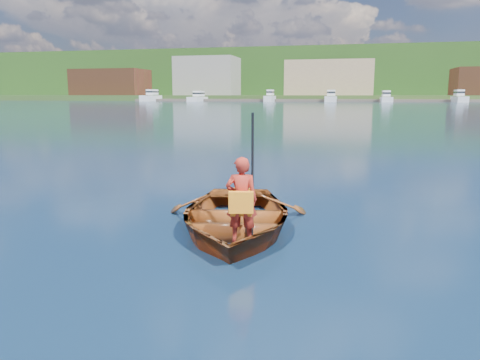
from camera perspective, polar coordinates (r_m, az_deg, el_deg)
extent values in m
plane|color=#0E233D|center=(7.89, -8.67, -5.61)|extent=(600.00, 600.00, 0.00)
imported|color=maroon|center=(7.53, -0.69, -4.48)|extent=(3.23, 4.06, 0.75)
imported|color=#B22B1F|center=(6.53, 0.18, -2.43)|extent=(0.49, 0.37, 1.22)
cube|color=orange|center=(6.42, 0.13, -2.74)|extent=(0.35, 0.16, 0.30)
cube|color=orange|center=(6.65, 0.22, -2.27)|extent=(0.35, 0.14, 0.30)
cube|color=orange|center=(6.58, 0.17, -4.03)|extent=(0.34, 0.27, 0.05)
cylinder|color=black|center=(6.62, 1.53, 0.35)|extent=(0.04, 0.04, 1.81)
cube|color=#2E4F22|center=(197.06, 12.55, 9.76)|extent=(400.00, 80.00, 2.00)
cube|color=#294D21|center=(247.21, 12.81, 12.14)|extent=(400.00, 100.00, 22.00)
cube|color=brown|center=(155.23, 16.26, 9.29)|extent=(160.04, 10.09, 0.80)
cube|color=brown|center=(195.56, -15.47, 11.39)|extent=(28.00, 16.00, 10.00)
cube|color=gray|center=(180.10, -3.98, 12.49)|extent=(22.00, 16.00, 14.00)
cube|color=tan|center=(172.31, 10.81, 12.11)|extent=(30.00, 16.00, 12.00)
cube|color=white|center=(164.03, -10.80, 9.71)|extent=(3.28, 11.73, 2.19)
cube|color=white|center=(165.10, -10.66, 10.49)|extent=(2.30, 5.28, 1.80)
cube|color=black|center=(165.10, -10.66, 10.52)|extent=(2.36, 5.51, 0.50)
cube|color=white|center=(158.04, -5.19, 9.76)|extent=(3.44, 12.30, 1.65)
cube|color=white|center=(159.20, -5.06, 10.44)|extent=(2.41, 5.53, 1.80)
cube|color=black|center=(159.20, -5.06, 10.48)|extent=(2.48, 5.78, 0.50)
cube|color=white|center=(152.17, 3.66, 9.81)|extent=(2.57, 9.17, 2.02)
cube|color=white|center=(153.07, 3.72, 10.61)|extent=(1.80, 4.13, 1.80)
cube|color=black|center=(153.07, 3.72, 10.64)|extent=(1.85, 4.31, 0.50)
cube|color=white|center=(150.16, 11.03, 9.62)|extent=(3.34, 11.94, 1.92)
cube|color=white|center=(151.35, 11.07, 10.40)|extent=(2.34, 5.38, 1.80)
cube|color=black|center=(151.35, 11.07, 10.44)|extent=(2.41, 5.61, 0.50)
cube|color=white|center=(150.40, 17.38, 9.31)|extent=(3.22, 11.50, 1.68)
cube|color=white|center=(151.54, 17.39, 10.04)|extent=(2.25, 5.17, 1.80)
cube|color=black|center=(151.54, 17.39, 10.08)|extent=(2.32, 5.40, 0.50)
cube|color=white|center=(153.20, 25.17, 8.85)|extent=(2.99, 10.70, 1.89)
cube|color=white|center=(154.24, 25.15, 9.62)|extent=(2.10, 4.81, 1.80)
cube|color=black|center=(154.24, 25.15, 9.65)|extent=(2.16, 5.03, 0.50)
cylinder|color=#382314|center=(243.86, -11.48, 11.68)|extent=(0.80, 0.80, 3.45)
sphere|color=#1D551F|center=(244.02, -11.52, 12.75)|extent=(6.43, 6.43, 6.43)
cylinder|color=#382314|center=(271.91, 2.88, 13.52)|extent=(0.80, 0.80, 2.65)
sphere|color=#1D551F|center=(272.13, 2.89, 14.27)|extent=(4.94, 4.94, 4.94)
cylinder|color=#382314|center=(276.44, 2.39, 13.69)|extent=(0.80, 0.80, 3.08)
sphere|color=#1D551F|center=(276.72, 2.39, 14.53)|extent=(5.74, 5.74, 5.74)
cylinder|color=#382314|center=(268.60, 19.54, 13.00)|extent=(0.80, 0.80, 2.76)
sphere|color=#1D551F|center=(268.83, 19.59, 13.78)|extent=(5.15, 5.15, 5.15)
cylinder|color=#382314|center=(211.37, 20.43, 10.70)|extent=(0.80, 0.80, 2.53)
sphere|color=#1D551F|center=(211.45, 20.49, 11.61)|extent=(4.73, 4.73, 4.73)
cylinder|color=#382314|center=(216.85, 8.05, 11.55)|extent=(0.80, 0.80, 2.71)
sphere|color=#1D551F|center=(216.96, 8.07, 12.51)|extent=(5.06, 5.06, 5.06)
cylinder|color=#382314|center=(286.20, -8.74, 13.18)|extent=(0.80, 0.80, 2.45)
sphere|color=#1D551F|center=(286.38, -8.76, 13.83)|extent=(4.57, 4.57, 4.57)
cylinder|color=#382314|center=(271.16, 12.16, 13.46)|extent=(0.80, 0.80, 2.55)
sphere|color=#1D551F|center=(271.39, 12.19, 14.18)|extent=(4.77, 4.77, 4.77)
cylinder|color=#382314|center=(270.41, 11.46, 13.62)|extent=(0.80, 0.80, 4.07)
sphere|color=#1D551F|center=(270.79, 11.50, 14.77)|extent=(7.60, 7.60, 7.60)
cylinder|color=#382314|center=(282.95, 11.95, 13.80)|extent=(0.80, 0.80, 2.48)
sphere|color=#1D551F|center=(283.18, 11.98, 14.47)|extent=(4.64, 4.64, 4.64)
cylinder|color=#382314|center=(229.40, 6.86, 12.16)|extent=(0.80, 0.80, 3.19)
sphere|color=#1D551F|center=(229.58, 6.89, 13.22)|extent=(5.95, 5.95, 5.95)
cylinder|color=#382314|center=(246.68, -8.80, 12.00)|extent=(0.80, 0.80, 2.89)
sphere|color=#1D551F|center=(246.83, -8.82, 12.90)|extent=(5.40, 5.40, 5.40)
cylinder|color=#382314|center=(213.73, 10.61, 11.45)|extent=(0.80, 0.80, 3.32)
sphere|color=#1D551F|center=(213.87, 10.65, 12.64)|extent=(6.20, 6.20, 6.20)
cylinder|color=#382314|center=(260.09, 20.95, 12.74)|extent=(0.80, 0.80, 3.87)
sphere|color=#1D551F|center=(260.42, 21.03, 13.87)|extent=(7.22, 7.22, 7.22)
cylinder|color=#382314|center=(211.88, 26.23, 10.13)|extent=(0.80, 0.80, 2.58)
sphere|color=#1D551F|center=(211.96, 26.31, 11.06)|extent=(4.82, 4.82, 4.82)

